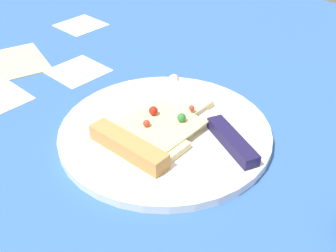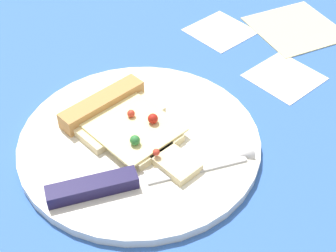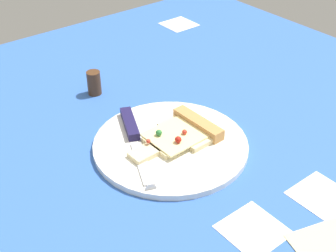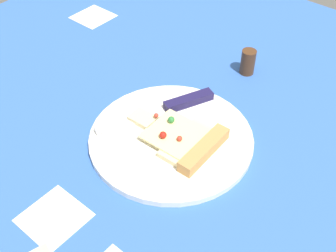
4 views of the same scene
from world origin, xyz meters
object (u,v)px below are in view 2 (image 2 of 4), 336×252
Objects in this scene: napkin at (296,28)px; plate at (139,141)px; pizza_slice at (125,123)px; knife at (133,179)px.

plate is at bearing -83.94° from napkin.
pizza_slice reaches higher than knife.
pizza_slice is 1.36× the size of napkin.
pizza_slice is at bearing -88.03° from napkin.
napkin is at bearing -179.91° from pizza_slice.
knife is (7.67, -4.83, -0.19)cm from pizza_slice.
knife reaches higher than napkin.
napkin is (-3.82, 36.03, -0.40)cm from plate.
plate reaches higher than napkin.
knife reaches higher than plate.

